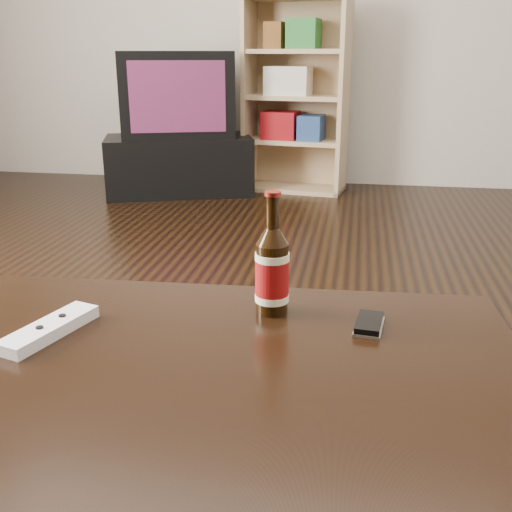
% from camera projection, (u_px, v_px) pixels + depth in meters
% --- Properties ---
extents(floor, '(5.00, 6.00, 0.01)m').
position_uv_depth(floor, '(174.00, 381.00, 1.81)').
color(floor, black).
rests_on(floor, ground).
extents(tv_stand, '(1.09, 0.78, 0.39)m').
position_uv_depth(tv_stand, '(179.00, 165.00, 4.17)').
color(tv_stand, black).
rests_on(tv_stand, floor).
extents(tv, '(0.85, 0.68, 0.56)m').
position_uv_depth(tv, '(177.00, 95.00, 4.01)').
color(tv, black).
rests_on(tv, tv_stand).
extents(bookshelf, '(0.74, 0.41, 1.30)m').
position_uv_depth(bookshelf, '(296.00, 93.00, 4.13)').
color(bookshelf, tan).
rests_on(bookshelf, floor).
extents(coffee_table, '(1.30, 0.80, 0.48)m').
position_uv_depth(coffee_table, '(121.00, 406.00, 0.93)').
color(coffee_table, black).
rests_on(coffee_table, floor).
extents(beer_bottle, '(0.08, 0.08, 0.23)m').
position_uv_depth(beer_bottle, '(272.00, 271.00, 1.09)').
color(beer_bottle, black).
rests_on(beer_bottle, coffee_table).
extents(phone, '(0.06, 0.09, 0.02)m').
position_uv_depth(phone, '(369.00, 324.00, 1.05)').
color(phone, silver).
rests_on(phone, coffee_table).
extents(remote, '(0.11, 0.20, 0.02)m').
position_uv_depth(remote, '(50.00, 329.00, 1.03)').
color(remote, white).
rests_on(remote, coffee_table).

